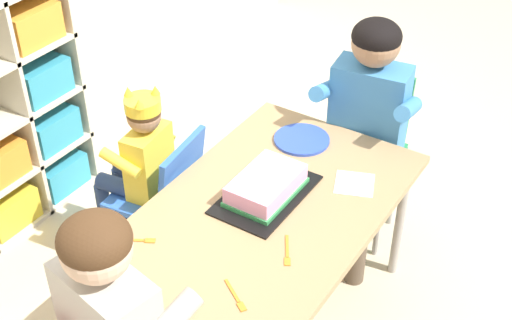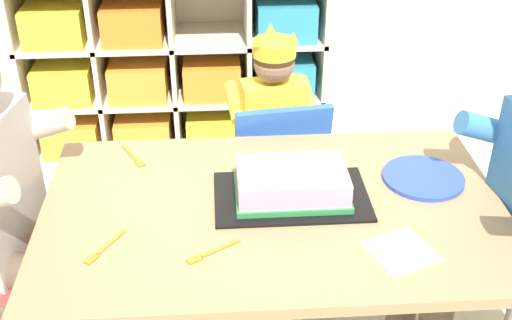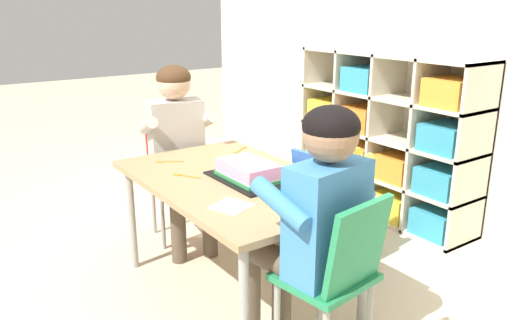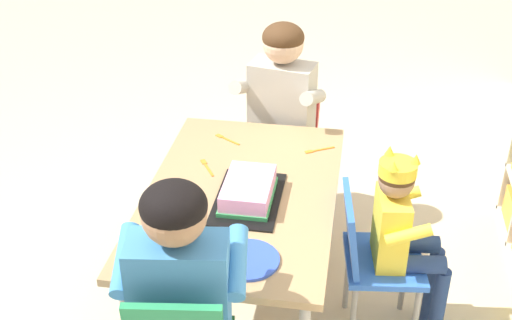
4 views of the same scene
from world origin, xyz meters
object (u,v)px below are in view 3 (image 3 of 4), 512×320
object	(u,v)px
classroom_chair_adult_side	(176,170)
fork_scattered_mid_table	(168,162)
fork_near_child_seat	(239,150)
adult_helper_seated	(179,137)
classroom_chair_blue	(327,199)
paper_plate_stack	(311,200)
classroom_chair_guest_side	(337,275)
guest_at_table_side	(314,214)
fork_near_cake_tray	(185,176)
birthday_cake_on_tray	(248,172)
child_with_crown	(342,169)
activity_table	(236,188)

from	to	relation	value
classroom_chair_adult_side	fork_scattered_mid_table	distance (m)	0.46
fork_near_child_seat	adult_helper_seated	bearing A→B (deg)	97.24
classroom_chair_blue	fork_scattered_mid_table	bearing A→B (deg)	47.68
classroom_chair_blue	paper_plate_stack	world-z (taller)	classroom_chair_blue
classroom_chair_blue	paper_plate_stack	bearing A→B (deg)	123.17
classroom_chair_guest_side	fork_scattered_mid_table	bearing A→B (deg)	-93.22
guest_at_table_side	fork_near_cake_tray	xyz separation A→B (m)	(-0.78, -0.11, -0.05)
birthday_cake_on_tray	fork_near_child_seat	bearing A→B (deg)	151.64
classroom_chair_blue	birthday_cake_on_tray	xyz separation A→B (m)	(-0.01, -0.48, 0.23)
child_with_crown	adult_helper_seated	distance (m)	0.93
birthday_cake_on_tray	fork_scattered_mid_table	distance (m)	0.50
guest_at_table_side	child_with_crown	bearing A→B (deg)	-148.35
activity_table	classroom_chair_blue	size ratio (longest dim) A/B	1.80
classroom_chair_adult_side	fork_near_child_seat	size ratio (longest dim) A/B	5.14
fork_near_child_seat	fork_scattered_mid_table	distance (m)	0.41
classroom_chair_guest_side	paper_plate_stack	size ratio (longest dim) A/B	3.41
classroom_chair_blue	fork_scattered_mid_table	xyz separation A→B (m)	(-0.47, -0.67, 0.20)
guest_at_table_side	fork_near_cake_tray	bearing A→B (deg)	-90.00
classroom_chair_blue	paper_plate_stack	xyz separation A→B (m)	(0.36, -0.42, 0.20)
classroom_chair_blue	child_with_crown	distance (m)	0.17
paper_plate_stack	classroom_chair_blue	bearing A→B (deg)	130.22
guest_at_table_side	birthday_cake_on_tray	xyz separation A→B (m)	(-0.57, 0.11, -0.02)
fork_scattered_mid_table	fork_near_cake_tray	xyz separation A→B (m)	(0.25, -0.03, 0.00)
adult_helper_seated	paper_plate_stack	xyz separation A→B (m)	(1.09, 0.05, -0.04)
child_with_crown	adult_helper_seated	size ratio (longest dim) A/B	0.82
activity_table	paper_plate_stack	distance (m)	0.43
classroom_chair_adult_side	birthday_cake_on_tray	xyz separation A→B (m)	(0.82, -0.04, 0.21)
fork_near_cake_tray	activity_table	bearing A→B (deg)	16.14
activity_table	classroom_chair_guest_side	world-z (taller)	classroom_chair_guest_side
classroom_chair_adult_side	guest_at_table_side	world-z (taller)	guest_at_table_side
birthday_cake_on_tray	paper_plate_stack	world-z (taller)	birthday_cake_on_tray
adult_helper_seated	guest_at_table_side	bearing A→B (deg)	-84.03
adult_helper_seated	guest_at_table_side	size ratio (longest dim) A/B	0.99
classroom_chair_guest_side	guest_at_table_side	size ratio (longest dim) A/B	0.72
classroom_chair_adult_side	paper_plate_stack	size ratio (longest dim) A/B	2.98
activity_table	paper_plate_stack	size ratio (longest dim) A/B	5.38
fork_scattered_mid_table	fork_near_cake_tray	distance (m)	0.25
classroom_chair_guest_side	guest_at_table_side	xyz separation A→B (m)	(-0.11, -0.02, 0.20)
adult_helper_seated	classroom_chair_guest_side	size ratio (longest dim) A/B	1.38
adult_helper_seated	classroom_chair_guest_side	world-z (taller)	adult_helper_seated
activity_table	classroom_chair_blue	bearing A→B (deg)	83.50
classroom_chair_blue	child_with_crown	bearing A→B (deg)	-90.65
classroom_chair_adult_side	birthday_cake_on_tray	size ratio (longest dim) A/B	1.64
child_with_crown	birthday_cake_on_tray	bearing A→B (deg)	83.21
adult_helper_seated	paper_plate_stack	size ratio (longest dim) A/B	4.72
adult_helper_seated	classroom_chair_guest_side	bearing A→B (deg)	-82.96
activity_table	classroom_chair_adult_side	xyz separation A→B (m)	(-0.77, 0.07, -0.13)
activity_table	classroom_chair_adult_side	bearing A→B (deg)	174.68
classroom_chair_adult_side	fork_scattered_mid_table	bearing A→B (deg)	-109.72
activity_table	fork_scattered_mid_table	size ratio (longest dim) A/B	9.43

